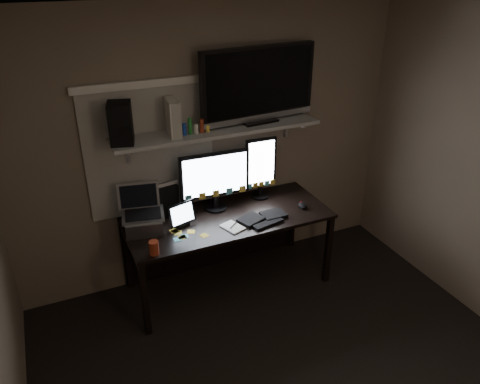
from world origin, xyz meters
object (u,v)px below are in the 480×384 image
tablet (182,215)px  speaker (121,123)px  monitor_portrait (261,168)px  game_console (172,117)px  laptop (143,211)px  monitor_landscape (215,181)px  mouse (302,205)px  desk (223,227)px  cup (154,248)px  keyboard (262,217)px  tv (259,85)px

tablet → speaker: 0.91m
monitor_portrait → game_console: game_console is taller
laptop → monitor_portrait: bearing=19.8°
monitor_landscape → mouse: bearing=-20.6°
monitor_portrait → game_console: (-0.81, -0.01, 0.60)m
game_console → speaker: bearing=-171.3°
game_console → desk: bearing=-6.5°
mouse → tablet: bearing=-169.3°
laptop → cup: 0.38m
keyboard → cup: bearing=177.0°
mouse → tv: bearing=147.5°
monitor_portrait → laptop: size_ratio=1.56×
speaker → monitor_portrait: bearing=15.7°
monitor_portrait → speaker: size_ratio=1.87×
tablet → cup: 0.46m
laptop → cup: size_ratio=3.46×
keyboard → tv: tv is taller
monitor_portrait → game_console: 1.01m
desk → keyboard: size_ratio=4.10×
mouse → laptop: (-1.41, 0.18, 0.17)m
laptop → game_console: bearing=35.5°
desk → game_console: game_console is taller
tv → mouse: bearing=-55.4°
game_console → speaker: size_ratio=0.91×
desk → keyboard: (0.26, -0.28, 0.19)m
mouse → laptop: 1.43m
monitor_portrait → keyboard: (-0.17, -0.38, -0.28)m
keyboard → cup: cup is taller
keyboard → game_console: (-0.64, 0.36, 0.88)m
tv → keyboard: bearing=-114.0°
tv → tablet: bearing=-170.0°
tablet → monitor_portrait: bearing=-1.9°
monitor_landscape → monitor_portrait: (0.47, 0.04, 0.02)m
keyboard → speaker: (-1.06, 0.34, 0.90)m
mouse → speaker: bearing=-174.1°
desk → mouse: bearing=-19.9°
monitor_landscape → monitor_portrait: 0.47m
monitor_landscape → tv: (0.44, 0.05, 0.79)m
tv → monitor_portrait: bearing=-14.6°
monitor_landscape → speaker: speaker is taller
tablet → tv: 1.27m
desk → mouse: size_ratio=15.73×
cup → monitor_landscape: bearing=34.9°
desk → game_console: (-0.39, 0.08, 1.07)m
monitor_portrait → laptop: monitor_portrait is taller
tv → game_console: tv is taller
tv → game_console: (-0.78, -0.02, -0.18)m
desk → tv: tv is taller
monitor_portrait → mouse: monitor_portrait is taller
tablet → game_console: 0.81m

